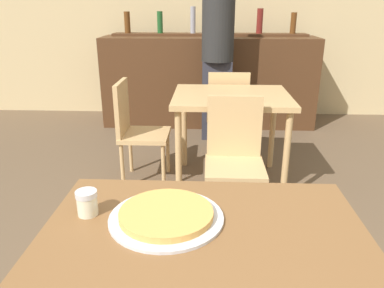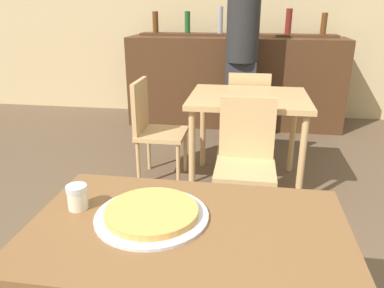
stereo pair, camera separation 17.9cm
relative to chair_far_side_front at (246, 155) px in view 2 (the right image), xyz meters
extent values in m
cube|color=#D1B784|center=(-0.19, 2.78, 0.91)|extent=(8.00, 0.05, 2.80)
cube|color=brown|center=(-0.19, -1.27, 0.21)|extent=(1.13, 0.70, 0.04)
cylinder|color=brown|center=(-0.69, -0.98, -0.15)|extent=(0.05, 0.05, 0.68)
cylinder|color=brown|center=(0.31, -0.98, -0.15)|extent=(0.05, 0.05, 0.68)
cube|color=tan|center=(0.00, 0.56, 0.26)|extent=(0.93, 0.78, 0.04)
cylinder|color=tan|center=(-0.41, 0.23, -0.13)|extent=(0.05, 0.05, 0.73)
cylinder|color=tan|center=(0.41, 0.23, -0.13)|extent=(0.05, 0.05, 0.73)
cylinder|color=tan|center=(-0.41, 0.89, -0.13)|extent=(0.05, 0.05, 0.73)
cylinder|color=tan|center=(0.41, 0.89, -0.13)|extent=(0.05, 0.05, 0.73)
cube|color=#4C2D19|center=(-0.19, 2.27, 0.05)|extent=(2.60, 0.56, 1.08)
cube|color=#4C2D19|center=(-0.19, 2.41, 0.60)|extent=(2.39, 0.24, 0.03)
cylinder|color=#5B3314|center=(-1.21, 2.41, 0.75)|extent=(0.07, 0.07, 0.25)
cylinder|color=#1E5123|center=(-0.80, 2.41, 0.75)|extent=(0.07, 0.07, 0.26)
cylinder|color=#9999A3|center=(-0.39, 2.41, 0.78)|extent=(0.06, 0.06, 0.31)
cylinder|color=#9999A3|center=(0.01, 2.41, 0.78)|extent=(0.09, 0.09, 0.32)
cylinder|color=maroon|center=(0.42, 2.41, 0.76)|extent=(0.07, 0.07, 0.29)
cylinder|color=#5B3314|center=(0.83, 2.41, 0.74)|extent=(0.07, 0.07, 0.25)
cube|color=tan|center=(0.00, -0.08, -0.08)|extent=(0.40, 0.40, 0.04)
cube|color=tan|center=(0.00, 0.10, 0.16)|extent=(0.38, 0.04, 0.44)
cylinder|color=tan|center=(-0.17, -0.25, -0.29)|extent=(0.03, 0.03, 0.40)
cylinder|color=tan|center=(0.17, -0.25, -0.29)|extent=(0.03, 0.03, 0.40)
cylinder|color=tan|center=(-0.17, 0.09, -0.29)|extent=(0.03, 0.03, 0.40)
cylinder|color=tan|center=(0.17, 0.09, -0.29)|extent=(0.03, 0.03, 0.40)
cube|color=tan|center=(0.00, 1.20, -0.08)|extent=(0.40, 0.40, 0.04)
cube|color=tan|center=(0.00, 1.02, 0.16)|extent=(0.38, 0.04, 0.44)
cylinder|color=tan|center=(0.17, 1.37, -0.29)|extent=(0.03, 0.03, 0.40)
cylinder|color=tan|center=(-0.17, 1.37, -0.29)|extent=(0.03, 0.03, 0.40)
cylinder|color=tan|center=(0.17, 1.03, -0.29)|extent=(0.03, 0.03, 0.40)
cylinder|color=tan|center=(-0.17, 1.03, -0.29)|extent=(0.03, 0.03, 0.40)
cube|color=tan|center=(-0.72, 0.56, -0.08)|extent=(0.40, 0.40, 0.04)
cube|color=tan|center=(-0.90, 0.56, 0.16)|extent=(0.04, 0.38, 0.44)
cylinder|color=tan|center=(-0.55, 0.39, -0.29)|extent=(0.03, 0.03, 0.40)
cylinder|color=tan|center=(-0.55, 0.73, -0.29)|extent=(0.03, 0.03, 0.40)
cylinder|color=tan|center=(-0.89, 0.39, -0.29)|extent=(0.03, 0.03, 0.40)
cylinder|color=tan|center=(-0.89, 0.73, -0.29)|extent=(0.03, 0.03, 0.40)
cylinder|color=silver|center=(-0.33, -1.23, 0.23)|extent=(0.41, 0.41, 0.01)
cylinder|color=gold|center=(-0.33, -1.23, 0.25)|extent=(0.34, 0.34, 0.02)
cylinder|color=beige|center=(-0.62, -1.21, 0.27)|extent=(0.07, 0.07, 0.07)
cylinder|color=silver|center=(-0.62, -1.21, 0.31)|extent=(0.08, 0.08, 0.02)
cube|color=#2D2D38|center=(-0.10, 1.69, -0.05)|extent=(0.32, 0.18, 0.88)
cylinder|color=#262626|center=(-0.10, 1.69, 0.75)|extent=(0.34, 0.34, 0.73)
camera|label=1|loc=(-0.18, -2.40, 0.96)|focal=35.00mm
camera|label=2|loc=(0.00, -2.38, 0.96)|focal=35.00mm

